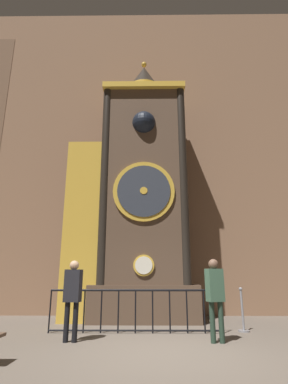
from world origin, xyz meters
The scene contains 7 objects.
ground_plane centered at (0.00, 0.00, 0.00)m, with size 28.00×28.00×0.00m, color brown.
cathedral_back_wall centered at (-0.09, 5.29, 6.32)m, with size 24.00×0.32×12.66m.
clock_tower centered at (-0.79, 3.89, 3.82)m, with size 4.12×1.83×9.14m.
railing_fence centered at (-0.62, 1.98, 0.55)m, with size 4.18×0.05×1.00m.
visitor_near centered at (-1.93, 0.98, 0.98)m, with size 0.37×0.26×1.64m.
visitor_far centered at (1.10, 0.93, 1.00)m, with size 0.39×0.31×1.67m.
stanchion_post centered at (2.03, 2.22, 0.34)m, with size 0.28×0.28×1.04m.
Camera 1 is at (-0.33, -5.74, 1.34)m, focal length 28.00 mm.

